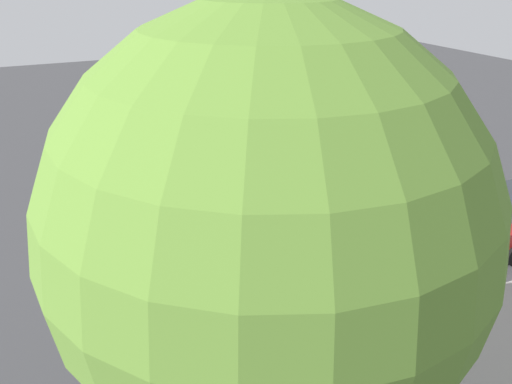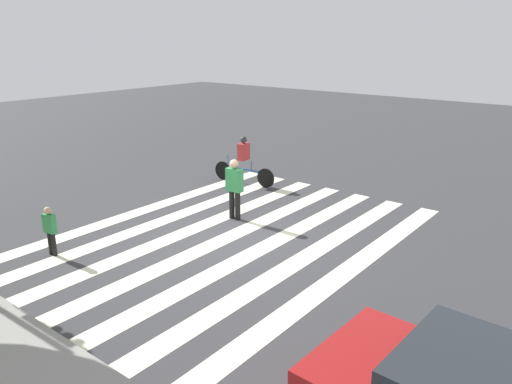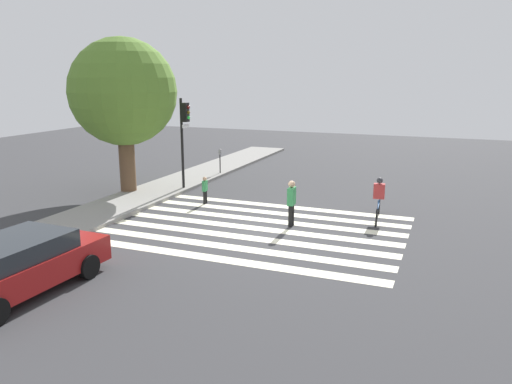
{
  "view_description": "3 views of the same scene",
  "coord_description": "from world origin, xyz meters",
  "px_view_note": "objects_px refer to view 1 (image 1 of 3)",
  "views": [
    {
      "loc": [
        4.83,
        11.49,
        7.03
      ],
      "look_at": [
        -0.12,
        0.55,
        1.47
      ],
      "focal_mm": 35.0,
      "sensor_mm": 36.0,
      "label": 1
    },
    {
      "loc": [
        -7.52,
        8.5,
        4.73
      ],
      "look_at": [
        -0.64,
        -0.24,
        1.22
      ],
      "focal_mm": 35.0,
      "sensor_mm": 36.0,
      "label": 2
    },
    {
      "loc": [
        -15.44,
        -6.09,
        5.19
      ],
      "look_at": [
        -0.48,
        -0.16,
        1.42
      ],
      "focal_mm": 35.0,
      "sensor_mm": 36.0,
      "label": 3
    }
  ],
  "objects_px": {
    "traffic_light": "(113,274)",
    "cyclist_near_curb": "(122,173)",
    "pedestrian_adult_tall_backpack": "(199,299)",
    "pedestrian_adult_yellow_jacket": "(208,193)",
    "street_tree": "(267,229)"
  },
  "relations": [
    {
      "from": "pedestrian_adult_tall_backpack",
      "to": "traffic_light",
      "type": "bearing_deg",
      "value": 38.73
    },
    {
      "from": "traffic_light",
      "to": "pedestrian_adult_yellow_jacket",
      "type": "xyz_separation_m",
      "value": [
        -3.53,
        -6.2,
        -2.02
      ]
    },
    {
      "from": "cyclist_near_curb",
      "to": "street_tree",
      "type": "bearing_deg",
      "value": 84.11
    },
    {
      "from": "pedestrian_adult_tall_backpack",
      "to": "cyclist_near_curb",
      "type": "bearing_deg",
      "value": -96.01
    },
    {
      "from": "traffic_light",
      "to": "pedestrian_adult_tall_backpack",
      "type": "distance_m",
      "value": 3.51
    },
    {
      "from": "traffic_light",
      "to": "cyclist_near_curb",
      "type": "bearing_deg",
      "value": -100.06
    },
    {
      "from": "pedestrian_adult_yellow_jacket",
      "to": "street_tree",
      "type": "bearing_deg",
      "value": 73.6
    },
    {
      "from": "traffic_light",
      "to": "cyclist_near_curb",
      "type": "height_order",
      "value": "traffic_light"
    },
    {
      "from": "pedestrian_adult_tall_backpack",
      "to": "pedestrian_adult_yellow_jacket",
      "type": "bearing_deg",
      "value": -119.69
    },
    {
      "from": "traffic_light",
      "to": "pedestrian_adult_tall_backpack",
      "type": "height_order",
      "value": "traffic_light"
    },
    {
      "from": "pedestrian_adult_tall_backpack",
      "to": "cyclist_near_curb",
      "type": "xyz_separation_m",
      "value": [
        0.23,
        -7.01,
        0.22
      ]
    },
    {
      "from": "street_tree",
      "to": "pedestrian_adult_yellow_jacket",
      "type": "height_order",
      "value": "street_tree"
    },
    {
      "from": "traffic_light",
      "to": "cyclist_near_curb",
      "type": "relative_size",
      "value": 1.8
    },
    {
      "from": "street_tree",
      "to": "cyclist_near_curb",
      "type": "height_order",
      "value": "street_tree"
    },
    {
      "from": "street_tree",
      "to": "pedestrian_adult_tall_backpack",
      "type": "relative_size",
      "value": 5.98
    }
  ]
}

